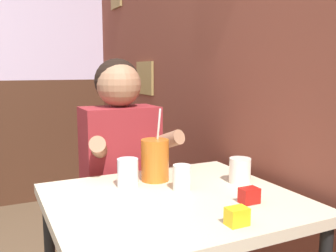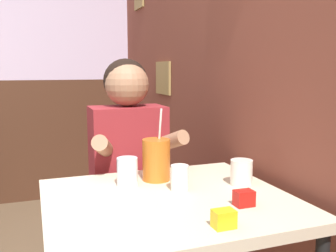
{
  "view_description": "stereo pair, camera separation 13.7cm",
  "coord_description": "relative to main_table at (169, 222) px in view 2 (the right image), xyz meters",
  "views": [
    {
      "loc": [
        0.29,
        -0.8,
        1.2
      ],
      "look_at": [
        0.88,
        0.42,
        0.99
      ],
      "focal_mm": 40.0,
      "sensor_mm": 36.0,
      "label": 1
    },
    {
      "loc": [
        0.42,
        -0.85,
        1.2
      ],
      "look_at": [
        0.88,
        0.42,
        0.99
      ],
      "focal_mm": 40.0,
      "sensor_mm": 36.0,
      "label": 2
    }
  ],
  "objects": [
    {
      "name": "brick_wall_right",
      "position": [
        0.49,
        1.06,
        0.67
      ],
      "size": [
        0.08,
        4.67,
        2.7
      ],
      "color": "brown",
      "rests_on": "ground_plane"
    },
    {
      "name": "glass_near_pitcher",
      "position": [
        -0.1,
        0.17,
        0.14
      ],
      "size": [
        0.08,
        0.08,
        0.11
      ],
      "color": "silver",
      "rests_on": "main_table"
    },
    {
      "name": "main_table",
      "position": [
        0.0,
        0.0,
        0.0
      ],
      "size": [
        0.81,
        0.72,
        0.77
      ],
      "color": "beige",
      "rests_on": "ground_plane"
    },
    {
      "name": "cocktail_pitcher",
      "position": [
        0.02,
        0.21,
        0.17
      ],
      "size": [
        0.11,
        0.11,
        0.28
      ],
      "color": "#C6661E",
      "rests_on": "main_table"
    },
    {
      "name": "person_seated",
      "position": [
        -0.01,
        0.53,
        -0.03
      ],
      "size": [
        0.42,
        0.4,
        1.24
      ],
      "color": "maroon",
      "rests_on": "ground_plane"
    },
    {
      "name": "glass_far_side",
      "position": [
        0.3,
        0.04,
        0.14
      ],
      "size": [
        0.08,
        0.08,
        0.09
      ],
      "color": "silver",
      "rests_on": "main_table"
    },
    {
      "name": "condiment_ketchup",
      "position": [
        0.2,
        -0.15,
        0.11
      ],
      "size": [
        0.06,
        0.04,
        0.05
      ],
      "color": "#B7140F",
      "rests_on": "main_table"
    },
    {
      "name": "glass_center",
      "position": [
        0.06,
        0.05,
        0.13
      ],
      "size": [
        0.06,
        0.06,
        0.09
      ],
      "color": "silver",
      "rests_on": "main_table"
    },
    {
      "name": "condiment_mustard",
      "position": [
        0.06,
        -0.28,
        0.11
      ],
      "size": [
        0.06,
        0.04,
        0.05
      ],
      "color": "yellow",
      "rests_on": "main_table"
    }
  ]
}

